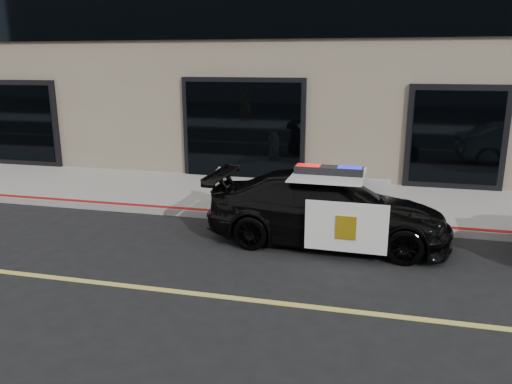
# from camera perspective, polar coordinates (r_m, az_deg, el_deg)

# --- Properties ---
(ground) EXTENTS (120.00, 120.00, 0.00)m
(ground) POSITION_cam_1_polar(r_m,az_deg,el_deg) (7.52, -8.13, -11.32)
(ground) COLOR black
(ground) RESTS_ON ground
(sidewalk_n) EXTENTS (60.00, 3.50, 0.15)m
(sidewalk_n) POSITION_cam_1_polar(r_m,az_deg,el_deg) (12.21, 0.98, -0.53)
(sidewalk_n) COLOR gray
(sidewalk_n) RESTS_ON ground
(police_car) EXTENTS (2.15, 4.51, 1.45)m
(police_car) POSITION_cam_1_polar(r_m,az_deg,el_deg) (9.31, 8.17, -1.88)
(police_car) COLOR black
(police_car) RESTS_ON ground
(fire_hydrant) EXTENTS (0.40, 0.56, 0.89)m
(fire_hydrant) POSITION_cam_1_polar(r_m,az_deg,el_deg) (11.06, -4.12, 0.44)
(fire_hydrant) COLOR beige
(fire_hydrant) RESTS_ON sidewalk_n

